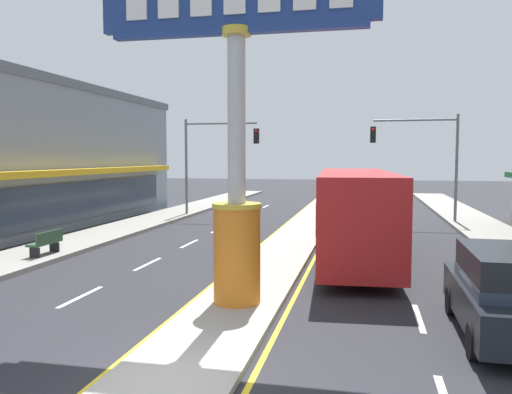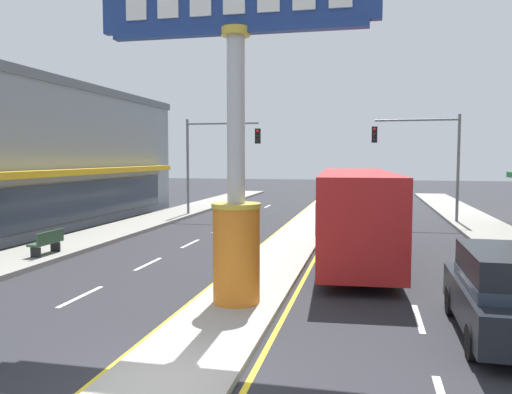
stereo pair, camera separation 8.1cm
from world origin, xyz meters
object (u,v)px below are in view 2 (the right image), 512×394
storefront_left (14,155)px  sedan_far_right_lane (361,204)px  traffic_light_left_side (214,150)px  suv_near_left_lane (507,293)px  street_bench (47,242)px  traffic_light_right_side (426,149)px  bus_near_right_lane (356,209)px  district_sign (236,140)px

storefront_left → sedan_far_right_lane: bearing=28.0°
traffic_light_left_side → suv_near_left_lane: 23.56m
storefront_left → street_bench: storefront_left is taller
traffic_light_left_side → traffic_light_right_side: (12.70, -0.52, 0.00)m
storefront_left → traffic_light_right_side: size_ratio=4.07×
traffic_light_left_side → bus_near_right_lane: (9.11, -11.77, -2.38)m
traffic_light_left_side → bus_near_right_lane: bearing=-52.3°
storefront_left → sedan_far_right_lane: 20.80m
storefront_left → sedan_far_right_lane: storefront_left is taller
sedan_far_right_lane → traffic_light_left_side: bearing=-163.3°
traffic_light_right_side → sedan_far_right_lane: bearing=137.8°
sedan_far_right_lane → street_bench: 20.39m
storefront_left → traffic_light_left_side: bearing=37.5°
district_sign → bus_near_right_lane: size_ratio=0.72×
storefront_left → street_bench: bearing=-46.7°
district_sign → bus_near_right_lane: district_sign is taller
sedan_far_right_lane → street_bench: sedan_far_right_lane is taller
traffic_light_left_side → sedan_far_right_lane: 10.12m
traffic_light_left_side → street_bench: (-2.10, -14.31, -3.60)m
bus_near_right_lane → street_bench: bearing=-167.3°
storefront_left → traffic_light_right_side: storefront_left is taller
storefront_left → sedan_far_right_lane: size_ratio=5.83×
district_sign → suv_near_left_lane: (6.06, -0.98, -3.25)m
district_sign → traffic_light_left_side: district_sign is taller
storefront_left → street_bench: 10.63m
suv_near_left_lane → sedan_far_right_lane: bearing=98.3°
bus_near_right_lane → district_sign: bearing=-111.5°
traffic_light_right_side → sedan_far_right_lane: traffic_light_right_side is taller
bus_near_right_lane → sedan_far_right_lane: 14.54m
storefront_left → bus_near_right_lane: bearing=-14.9°
storefront_left → traffic_light_left_side: storefront_left is taller
suv_near_left_lane → street_bench: 15.50m
traffic_light_right_side → street_bench: (-14.79, -13.78, -3.60)m
street_bench → storefront_left: bearing=133.3°
traffic_light_left_side → sedan_far_right_lane: size_ratio=1.43×
storefront_left → bus_near_right_lane: storefront_left is taller
suv_near_left_lane → storefront_left: bearing=149.1°
storefront_left → traffic_light_right_side: bearing=16.5°
district_sign → sedan_far_right_lane: district_sign is taller
district_sign → bus_near_right_lane: 7.90m
district_sign → bus_near_right_lane: bearing=68.5°
storefront_left → sedan_far_right_lane: (18.15, 9.67, -3.10)m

